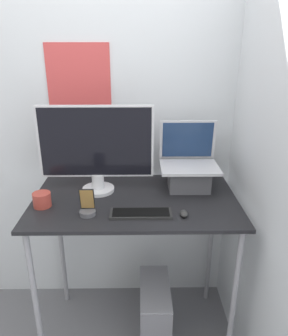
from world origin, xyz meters
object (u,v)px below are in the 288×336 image
(monitor, at_px, (96,150))
(mouse, at_px, (184,214))
(keyboard, at_px, (141,213))
(computer_tower, at_px, (155,313))
(cell_phone, at_px, (87,208))
(laptop, at_px, (189,171))

(monitor, relative_size, mouse, 10.11)
(keyboard, bearing_deg, computer_tower, 57.47)
(keyboard, height_order, computer_tower, keyboard)
(cell_phone, xyz_separation_m, computer_tower, (0.35, 0.13, -0.81))
(monitor, bearing_deg, computer_tower, -24.88)
(monitor, xyz_separation_m, mouse, (0.46, -0.30, -0.24))
(keyboard, height_order, mouse, mouse)
(laptop, xyz_separation_m, computer_tower, (-0.20, -0.19, -0.88))
(monitor, distance_m, mouse, 0.60)
(monitor, bearing_deg, mouse, -33.47)
(mouse, height_order, computer_tower, mouse)
(mouse, relative_size, cell_phone, 0.44)
(laptop, xyz_separation_m, monitor, (-0.53, -0.04, 0.15))
(keyboard, xyz_separation_m, cell_phone, (-0.27, 0.01, 0.03))
(laptop, bearing_deg, keyboard, -131.25)
(cell_phone, bearing_deg, laptop, 29.79)
(monitor, distance_m, cell_phone, 0.35)
(mouse, relative_size, computer_tower, 0.15)
(laptop, relative_size, monitor, 0.60)
(laptop, distance_m, mouse, 0.36)
(laptop, bearing_deg, computer_tower, -136.27)
(laptop, relative_size, mouse, 6.07)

